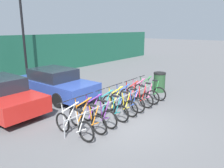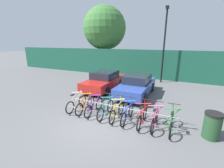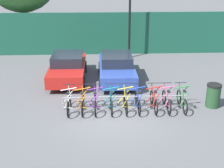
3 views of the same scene
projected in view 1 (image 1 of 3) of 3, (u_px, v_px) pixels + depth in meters
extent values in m
plane|color=#59595B|center=(122.00, 122.00, 7.85)|extent=(120.00, 120.00, 0.00)
cylinder|color=gray|center=(117.00, 100.00, 8.57)|extent=(5.30, 0.04, 0.04)
cylinder|color=gray|center=(64.00, 130.00, 6.62)|extent=(0.04, 0.04, 0.55)
cylinder|color=gray|center=(149.00, 91.00, 10.66)|extent=(0.04, 0.04, 0.55)
torus|color=black|center=(86.00, 132.00, 6.39)|extent=(0.06, 0.66, 0.66)
torus|color=black|center=(63.00, 122.00, 7.02)|extent=(0.06, 0.66, 0.66)
cylinder|color=silver|center=(70.00, 116.00, 6.72)|extent=(0.60, 0.04, 0.76)
cylinder|color=silver|center=(71.00, 107.00, 6.61)|extent=(0.68, 0.04, 0.16)
cylinder|color=silver|center=(78.00, 120.00, 6.53)|extent=(0.14, 0.04, 0.63)
cylinder|color=silver|center=(82.00, 121.00, 6.41)|extent=(0.32, 0.03, 0.58)
cylinder|color=silver|center=(81.00, 131.00, 6.52)|extent=(0.40, 0.03, 0.08)
cylinder|color=silver|center=(63.00, 113.00, 6.91)|extent=(0.12, 0.04, 0.69)
cylinder|color=black|center=(63.00, 102.00, 6.79)|extent=(0.52, 0.03, 0.03)
cube|color=black|center=(79.00, 111.00, 6.39)|extent=(0.10, 0.22, 0.05)
torus|color=black|center=(99.00, 125.00, 6.83)|extent=(0.06, 0.66, 0.66)
torus|color=black|center=(76.00, 117.00, 7.46)|extent=(0.06, 0.66, 0.66)
cylinder|color=orange|center=(83.00, 110.00, 7.16)|extent=(0.60, 0.04, 0.76)
cylinder|color=orange|center=(84.00, 102.00, 7.05)|extent=(0.68, 0.04, 0.16)
cylinder|color=orange|center=(91.00, 115.00, 6.97)|extent=(0.14, 0.04, 0.63)
cylinder|color=orange|center=(95.00, 115.00, 6.85)|extent=(0.32, 0.03, 0.58)
cylinder|color=orange|center=(94.00, 124.00, 6.96)|extent=(0.40, 0.03, 0.08)
cylinder|color=orange|center=(76.00, 108.00, 7.35)|extent=(0.12, 0.04, 0.69)
cylinder|color=black|center=(77.00, 98.00, 7.23)|extent=(0.52, 0.03, 0.03)
cube|color=black|center=(93.00, 105.00, 6.83)|extent=(0.10, 0.22, 0.05)
torus|color=black|center=(109.00, 120.00, 7.23)|extent=(0.06, 0.66, 0.66)
torus|color=black|center=(87.00, 112.00, 7.86)|extent=(0.06, 0.66, 0.66)
cylinder|color=#752D99|center=(94.00, 106.00, 7.56)|extent=(0.60, 0.04, 0.76)
cylinder|color=#752D99|center=(95.00, 98.00, 7.45)|extent=(0.68, 0.04, 0.16)
cylinder|color=#752D99|center=(101.00, 110.00, 7.37)|extent=(0.14, 0.04, 0.63)
cylinder|color=#752D99|center=(106.00, 111.00, 7.25)|extent=(0.32, 0.03, 0.58)
cylinder|color=#752D99|center=(105.00, 119.00, 7.36)|extent=(0.40, 0.03, 0.08)
cylinder|color=#752D99|center=(87.00, 104.00, 7.75)|extent=(0.12, 0.04, 0.69)
cylinder|color=black|center=(88.00, 94.00, 7.63)|extent=(0.52, 0.03, 0.03)
cube|color=black|center=(103.00, 101.00, 7.23)|extent=(0.10, 0.22, 0.05)
torus|color=black|center=(121.00, 114.00, 7.75)|extent=(0.06, 0.66, 0.66)
torus|color=black|center=(99.00, 107.00, 8.37)|extent=(0.06, 0.66, 0.66)
cylinder|color=#197A7F|center=(106.00, 101.00, 8.07)|extent=(0.60, 0.04, 0.76)
cylinder|color=#197A7F|center=(107.00, 93.00, 7.96)|extent=(0.68, 0.04, 0.16)
cylinder|color=#197A7F|center=(114.00, 105.00, 7.89)|extent=(0.14, 0.04, 0.63)
cylinder|color=#197A7F|center=(118.00, 105.00, 7.76)|extent=(0.32, 0.03, 0.58)
cylinder|color=#197A7F|center=(117.00, 113.00, 7.87)|extent=(0.40, 0.03, 0.08)
cylinder|color=#197A7F|center=(100.00, 99.00, 8.26)|extent=(0.12, 0.04, 0.69)
cylinder|color=black|center=(100.00, 90.00, 8.14)|extent=(0.52, 0.03, 0.03)
cube|color=black|center=(116.00, 96.00, 7.75)|extent=(0.10, 0.22, 0.05)
torus|color=black|center=(131.00, 109.00, 8.21)|extent=(0.06, 0.66, 0.66)
torus|color=black|center=(109.00, 103.00, 8.83)|extent=(0.06, 0.66, 0.66)
cylinder|color=yellow|center=(116.00, 97.00, 8.54)|extent=(0.60, 0.04, 0.76)
cylinder|color=yellow|center=(117.00, 90.00, 8.43)|extent=(0.68, 0.04, 0.16)
cylinder|color=yellow|center=(123.00, 100.00, 8.35)|extent=(0.14, 0.04, 0.63)
cylinder|color=yellow|center=(128.00, 101.00, 8.22)|extent=(0.32, 0.03, 0.58)
cylinder|color=yellow|center=(126.00, 108.00, 8.33)|extent=(0.40, 0.03, 0.08)
cylinder|color=yellow|center=(110.00, 95.00, 8.72)|extent=(0.12, 0.04, 0.69)
cylinder|color=black|center=(110.00, 86.00, 8.61)|extent=(0.52, 0.03, 0.03)
cube|color=black|center=(125.00, 92.00, 8.21)|extent=(0.10, 0.22, 0.05)
torus|color=black|center=(138.00, 105.00, 8.61)|extent=(0.06, 0.66, 0.66)
torus|color=black|center=(117.00, 100.00, 9.23)|extent=(0.06, 0.66, 0.66)
cylinder|color=#284CB7|center=(124.00, 94.00, 8.93)|extent=(0.60, 0.04, 0.76)
cylinder|color=#284CB7|center=(125.00, 87.00, 8.82)|extent=(0.68, 0.04, 0.16)
cylinder|color=#284CB7|center=(131.00, 97.00, 8.75)|extent=(0.14, 0.04, 0.63)
cylinder|color=#284CB7|center=(135.00, 97.00, 8.62)|extent=(0.32, 0.03, 0.58)
cylinder|color=#284CB7|center=(134.00, 105.00, 8.73)|extent=(0.40, 0.03, 0.08)
cylinder|color=#284CB7|center=(117.00, 92.00, 9.12)|extent=(0.12, 0.04, 0.69)
cylinder|color=black|center=(118.00, 84.00, 9.01)|extent=(0.52, 0.03, 0.03)
cube|color=black|center=(133.00, 89.00, 8.61)|extent=(0.10, 0.22, 0.05)
torus|color=black|center=(147.00, 101.00, 9.13)|extent=(0.06, 0.66, 0.66)
torus|color=black|center=(126.00, 96.00, 9.76)|extent=(0.06, 0.66, 0.66)
cylinder|color=red|center=(133.00, 90.00, 9.46)|extent=(0.60, 0.04, 0.76)
cylinder|color=red|center=(134.00, 84.00, 9.35)|extent=(0.68, 0.04, 0.16)
cylinder|color=red|center=(140.00, 93.00, 9.27)|extent=(0.14, 0.04, 0.63)
cylinder|color=red|center=(144.00, 93.00, 9.15)|extent=(0.32, 0.03, 0.58)
cylinder|color=red|center=(142.00, 100.00, 9.26)|extent=(0.40, 0.03, 0.08)
cylinder|color=red|center=(127.00, 89.00, 9.65)|extent=(0.12, 0.04, 0.69)
cylinder|color=black|center=(128.00, 81.00, 9.53)|extent=(0.52, 0.03, 0.03)
cube|color=black|center=(142.00, 86.00, 9.14)|extent=(0.10, 0.22, 0.05)
torus|color=black|center=(153.00, 97.00, 9.55)|extent=(0.06, 0.66, 0.66)
torus|color=black|center=(132.00, 93.00, 10.17)|extent=(0.06, 0.66, 0.66)
cylinder|color=#E55993|center=(139.00, 88.00, 9.88)|extent=(0.60, 0.04, 0.76)
cylinder|color=#E55993|center=(141.00, 81.00, 9.77)|extent=(0.68, 0.04, 0.16)
cylinder|color=#E55993|center=(146.00, 90.00, 9.69)|extent=(0.14, 0.04, 0.63)
cylinder|color=#E55993|center=(150.00, 91.00, 9.56)|extent=(0.32, 0.03, 0.58)
cylinder|color=#E55993|center=(149.00, 97.00, 9.67)|extent=(0.40, 0.03, 0.08)
cylinder|color=#E55993|center=(133.00, 86.00, 10.06)|extent=(0.12, 0.04, 0.69)
cylinder|color=black|center=(134.00, 79.00, 9.95)|extent=(0.52, 0.03, 0.03)
cube|color=black|center=(148.00, 83.00, 9.55)|extent=(0.10, 0.22, 0.05)
torus|color=black|center=(159.00, 94.00, 10.06)|extent=(0.06, 0.66, 0.66)
torus|color=black|center=(140.00, 90.00, 10.68)|extent=(0.06, 0.66, 0.66)
cylinder|color=#288438|center=(147.00, 85.00, 10.38)|extent=(0.60, 0.04, 0.76)
cylinder|color=#288438|center=(148.00, 79.00, 10.28)|extent=(0.68, 0.04, 0.16)
cylinder|color=#288438|center=(153.00, 87.00, 10.20)|extent=(0.14, 0.04, 0.63)
cylinder|color=#288438|center=(157.00, 87.00, 10.07)|extent=(0.32, 0.03, 0.58)
cylinder|color=#288438|center=(156.00, 94.00, 10.18)|extent=(0.40, 0.03, 0.08)
cylinder|color=#288438|center=(141.00, 83.00, 10.57)|extent=(0.12, 0.04, 0.69)
cylinder|color=black|center=(142.00, 76.00, 10.46)|extent=(0.52, 0.03, 0.03)
cube|color=black|center=(155.00, 81.00, 10.06)|extent=(0.10, 0.22, 0.05)
cube|color=red|center=(0.00, 98.00, 8.67)|extent=(1.80, 4.29, 0.62)
cylinder|color=black|center=(6.00, 94.00, 10.13)|extent=(0.20, 0.64, 0.64)
cylinder|color=black|center=(37.00, 105.00, 8.65)|extent=(0.20, 0.64, 0.64)
cube|color=#2D479E|center=(55.00, 86.00, 10.56)|extent=(1.80, 4.37, 0.62)
cube|color=#1E232D|center=(53.00, 74.00, 10.49)|extent=(1.58, 2.01, 0.52)
cylinder|color=black|center=(25.00, 90.00, 10.73)|extent=(0.20, 0.64, 0.64)
cylinder|color=black|center=(54.00, 83.00, 12.03)|extent=(0.20, 0.64, 0.64)
cylinder|color=black|center=(58.00, 100.00, 9.22)|extent=(0.20, 0.64, 0.64)
cylinder|color=black|center=(87.00, 91.00, 10.52)|extent=(0.20, 0.64, 0.64)
cylinder|color=black|center=(23.00, 32.00, 13.30)|extent=(0.14, 0.14, 6.11)
cylinder|color=#234728|center=(159.00, 83.00, 11.51)|extent=(0.60, 0.60, 0.95)
cylinder|color=black|center=(160.00, 73.00, 11.39)|extent=(0.63, 0.63, 0.08)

